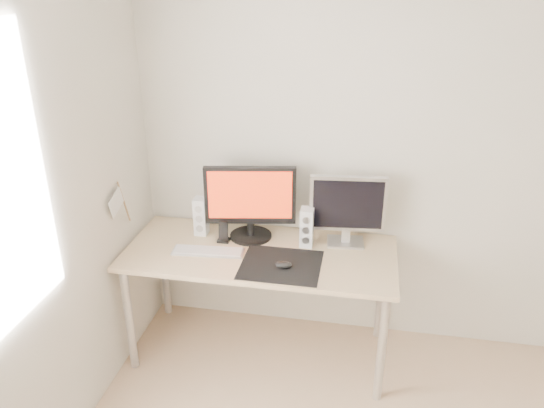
{
  "coord_description": "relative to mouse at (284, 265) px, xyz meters",
  "views": [
    {
      "loc": [
        -0.36,
        -1.32,
        2.26
      ],
      "look_at": [
        -0.87,
        1.45,
        1.01
      ],
      "focal_mm": 35.0,
      "sensor_mm": 36.0,
      "label": 1
    }
  ],
  "objects": [
    {
      "name": "main_monitor",
      "position": [
        -0.26,
        0.33,
        0.23
      ],
      "size": [
        0.55,
        0.3,
        0.47
      ],
      "color": "black",
      "rests_on": "desk"
    },
    {
      "name": "keyboard",
      "position": [
        -0.47,
        0.09,
        -0.01
      ],
      "size": [
        0.43,
        0.15,
        0.02
      ],
      "color": "#B2B2B4",
      "rests_on": "desk"
    },
    {
      "name": "second_monitor",
      "position": [
        0.32,
        0.36,
        0.22
      ],
      "size": [
        0.45,
        0.18,
        0.43
      ],
      "color": "#B7B7B9",
      "rests_on": "desk"
    },
    {
      "name": "pennant",
      "position": [
        -0.96,
        0.02,
        0.3
      ],
      "size": [
        0.01,
        0.23,
        0.29
      ],
      "color": "#A57F54",
      "rests_on": "wall_left"
    },
    {
      "name": "speaker_right",
      "position": [
        0.09,
        0.29,
        0.1
      ],
      "size": [
        0.08,
        0.09,
        0.24
      ],
      "color": "white",
      "rests_on": "desk"
    },
    {
      "name": "wall_back",
      "position": [
        0.76,
        0.54,
        0.5
      ],
      "size": [
        3.5,
        0.0,
        3.5
      ],
      "primitive_type": "plane",
      "rotation": [
        1.57,
        0.0,
        0.0
      ],
      "color": "white",
      "rests_on": "ground"
    },
    {
      "name": "mouse",
      "position": [
        0.0,
        0.0,
        0.0
      ],
      "size": [
        0.1,
        0.06,
        0.04
      ],
      "primitive_type": "ellipsoid",
      "color": "black",
      "rests_on": "mousepad"
    },
    {
      "name": "mousepad",
      "position": [
        -0.02,
        0.03,
        -0.02
      ],
      "size": [
        0.45,
        0.4,
        0.0
      ],
      "primitive_type": "cube",
      "color": "black",
      "rests_on": "desk"
    },
    {
      "name": "speaker_left",
      "position": [
        -0.58,
        0.32,
        0.1
      ],
      "size": [
        0.08,
        0.09,
        0.24
      ],
      "color": "white",
      "rests_on": "desk"
    },
    {
      "name": "desk",
      "position": [
        -0.17,
        0.17,
        -0.1
      ],
      "size": [
        1.6,
        0.7,
        0.73
      ],
      "color": "#D1B587",
      "rests_on": "ground"
    },
    {
      "name": "phone_dock",
      "position": [
        -0.41,
        0.25,
        0.02
      ],
      "size": [
        0.07,
        0.06,
        0.13
      ],
      "color": "black",
      "rests_on": "desk"
    }
  ]
}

